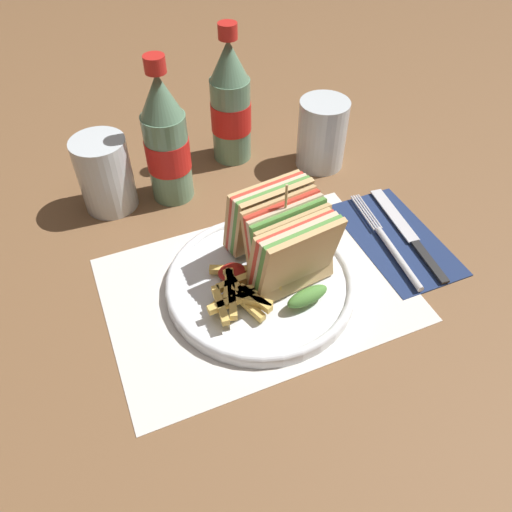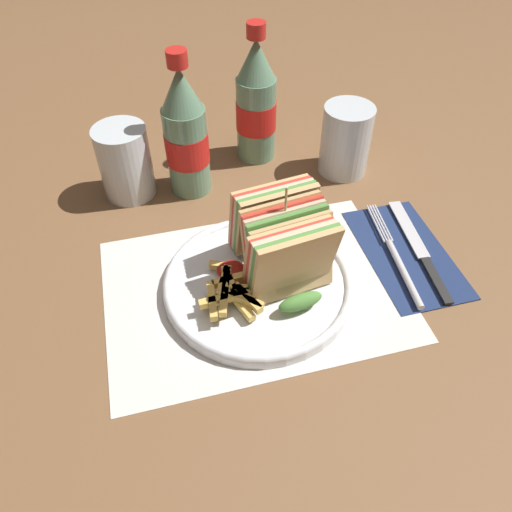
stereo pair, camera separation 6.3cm
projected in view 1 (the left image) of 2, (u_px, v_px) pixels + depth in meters
name	position (u px, v px, depth m)	size (l,w,h in m)	color
ground_plane	(267.00, 300.00, 0.64)	(4.00, 4.00, 0.00)	brown
placemat	(257.00, 289.00, 0.65)	(0.38, 0.27, 0.00)	silver
plate_main	(262.00, 282.00, 0.64)	(0.24, 0.24, 0.02)	white
club_sandwich	(283.00, 239.00, 0.62)	(0.11, 0.16, 0.14)	tan
fries_pile	(240.00, 291.00, 0.61)	(0.10, 0.10, 0.02)	#E0B756
ketchup_blob	(232.00, 272.00, 0.63)	(0.04, 0.03, 0.01)	maroon
napkin	(395.00, 238.00, 0.71)	(0.11, 0.20, 0.00)	navy
fork	(391.00, 248.00, 0.69)	(0.03, 0.20, 0.01)	silver
knife	(408.00, 233.00, 0.71)	(0.03, 0.20, 0.00)	black
coke_bottle_near	(166.00, 142.00, 0.72)	(0.07, 0.07, 0.22)	slate
coke_bottle_far	(231.00, 105.00, 0.79)	(0.07, 0.07, 0.22)	slate
glass_near	(322.00, 138.00, 0.81)	(0.08, 0.08, 0.11)	silver
glass_far	(106.00, 178.00, 0.73)	(0.08, 0.08, 0.11)	silver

